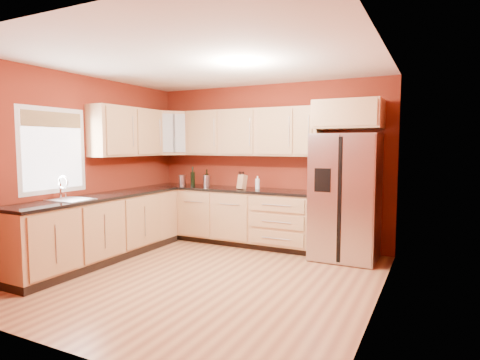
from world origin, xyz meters
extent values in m
plane|color=#945839|center=(0.00, 0.00, 0.00)|extent=(4.00, 4.00, 0.00)
plane|color=white|center=(0.00, 0.00, 2.60)|extent=(4.00, 4.00, 0.00)
cube|color=maroon|center=(0.00, 2.00, 1.30)|extent=(4.00, 0.04, 2.60)
cube|color=maroon|center=(0.00, -2.00, 1.30)|extent=(4.00, 0.04, 2.60)
cube|color=maroon|center=(-2.00, 0.00, 1.30)|extent=(0.04, 4.00, 2.60)
cube|color=maroon|center=(2.00, 0.00, 1.30)|extent=(0.04, 4.00, 2.60)
cube|color=tan|center=(-0.55, 1.70, 0.44)|extent=(2.90, 0.60, 0.88)
cube|color=tan|center=(-1.70, 0.00, 0.44)|extent=(0.60, 2.80, 0.88)
cube|color=black|center=(-0.55, 1.69, 0.90)|extent=(2.90, 0.62, 0.04)
cube|color=black|center=(-1.69, 0.00, 0.90)|extent=(0.62, 2.80, 0.04)
cube|color=tan|center=(-0.25, 1.83, 1.83)|extent=(2.30, 0.33, 0.75)
cube|color=tan|center=(-1.83, 0.72, 1.83)|extent=(0.33, 1.35, 0.75)
cube|color=tan|center=(-1.67, 1.67, 1.83)|extent=(0.67, 0.67, 0.75)
cube|color=tan|center=(1.35, 1.70, 2.05)|extent=(0.92, 0.60, 0.40)
cube|color=#BBBBC0|center=(1.35, 1.62, 0.89)|extent=(0.90, 0.75, 1.78)
cube|color=white|center=(-1.98, -0.50, 1.55)|extent=(0.03, 0.90, 1.00)
cylinder|color=#BBBBC0|center=(-1.01, 1.73, 1.02)|extent=(0.16, 0.16, 0.19)
cylinder|color=#BBBBC0|center=(-1.48, 1.67, 1.01)|extent=(0.15, 0.15, 0.18)
cube|color=#AD7C54|center=(-0.28, 1.61, 1.03)|extent=(0.14, 0.13, 0.23)
cylinder|color=white|center=(-0.06, 1.72, 1.03)|extent=(0.09, 0.09, 0.21)
camera|label=1|loc=(2.53, -4.09, 1.62)|focal=30.00mm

